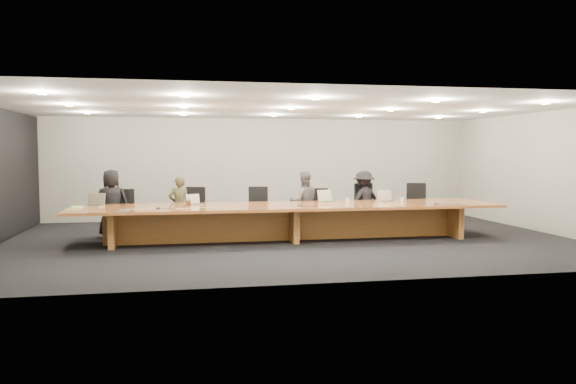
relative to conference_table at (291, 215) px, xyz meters
name	(u,v)px	position (x,y,z in m)	size (l,w,h in m)	color
ground	(291,240)	(0.00, 0.00, -0.52)	(12.00, 12.00, 0.00)	black
back_wall	(263,169)	(0.00, 4.00, 0.88)	(12.00, 0.02, 2.80)	beige
conference_table	(291,215)	(0.00, 0.00, 0.00)	(9.00, 1.80, 0.75)	brown
chair_far_left	(123,212)	(-3.54, 1.19, 0.01)	(0.54, 0.54, 1.06)	black
chair_left	(193,210)	(-2.01, 1.28, 0.02)	(0.55, 0.55, 1.09)	black
chair_mid_left	(257,209)	(-0.54, 1.23, 0.02)	(0.55, 0.55, 1.08)	black
chair_mid_right	(320,209)	(0.95, 1.18, -0.01)	(0.52, 0.52, 1.03)	black
chair_right	(368,206)	(2.15, 1.27, 0.05)	(0.58, 0.58, 1.13)	black
chair_far_right	(417,205)	(3.40, 1.22, 0.04)	(0.57, 0.57, 1.13)	black
person_a	(112,203)	(-3.78, 1.17, 0.22)	(0.73, 0.47, 1.49)	black
person_b	(179,206)	(-2.32, 1.21, 0.14)	(0.48, 0.32, 1.32)	#38361E
person_c	(304,202)	(0.54, 1.13, 0.19)	(0.69, 0.54, 1.41)	#4E4E50
person_d	(364,200)	(2.04, 1.24, 0.19)	(0.91, 0.53, 1.41)	black
laptop_a	(93,200)	(-4.04, 0.31, 0.37)	(0.37, 0.27, 0.29)	#BAAA8E
laptop_b	(195,199)	(-2.00, 0.35, 0.35)	(0.30, 0.22, 0.24)	tan
laptop_d	(328,196)	(0.92, 0.38, 0.37)	(0.37, 0.27, 0.29)	beige
laptop_e	(387,196)	(2.27, 0.27, 0.37)	(0.35, 0.25, 0.27)	#C2AE94
water_bottle	(189,201)	(-2.11, 0.23, 0.33)	(0.06, 0.06, 0.20)	silver
amber_mug	(189,203)	(-2.13, 0.10, 0.28)	(0.09, 0.09, 0.11)	maroon
paper_cup_near	(348,200)	(1.34, 0.27, 0.28)	(0.09, 0.09, 0.10)	silver
paper_cup_far	(402,199)	(2.66, 0.37, 0.27)	(0.08, 0.08, 0.09)	white
notepad	(76,208)	(-4.35, 0.13, 0.24)	(0.23, 0.19, 0.01)	white
lime_gadget	(75,207)	(-4.37, 0.13, 0.26)	(0.17, 0.09, 0.03)	#53C033
av_box	(123,210)	(-3.35, -0.70, 0.24)	(0.18, 0.13, 0.03)	#A5A5AA
mic_left	(158,208)	(-2.73, -0.33, 0.24)	(0.12, 0.12, 0.03)	black
mic_center	(300,205)	(0.12, -0.34, 0.24)	(0.12, 0.12, 0.03)	black
mic_right	(435,204)	(3.04, -0.53, 0.25)	(0.13, 0.13, 0.03)	black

